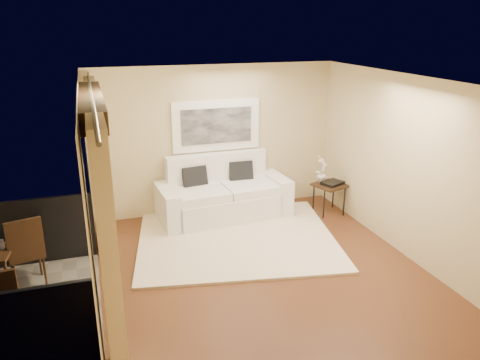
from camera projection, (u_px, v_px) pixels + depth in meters
name	position (u px, v px, depth m)	size (l,w,h in m)	color
floor	(262.00, 270.00, 6.75)	(5.00, 5.00, 0.00)	brown
room_shell	(90.00, 104.00, 5.31)	(5.00, 6.40, 5.00)	white
balcony	(10.00, 300.00, 5.72)	(1.81, 2.60, 1.17)	#605B56
curtains	(102.00, 201.00, 5.70)	(0.16, 4.80, 2.64)	#DCBF87
artwork	(216.00, 126.00, 8.44)	(1.62, 0.07, 0.92)	white
rug	(236.00, 238.00, 7.72)	(3.16, 2.76, 0.04)	#F8E5C7
sofa	(222.00, 196.00, 8.51)	(2.40, 1.16, 1.12)	white
side_table	(329.00, 187.00, 8.62)	(0.66, 0.66, 0.56)	#311D10
tray	(333.00, 183.00, 8.60)	(0.38, 0.28, 0.05)	black
orchid	(322.00, 169.00, 8.60)	(0.28, 0.19, 0.52)	white
balcony_chair_far	(26.00, 248.00, 6.11)	(0.54, 0.54, 1.03)	#311D10
glass_b	(2.00, 244.00, 5.92)	(0.06, 0.06, 0.12)	silver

